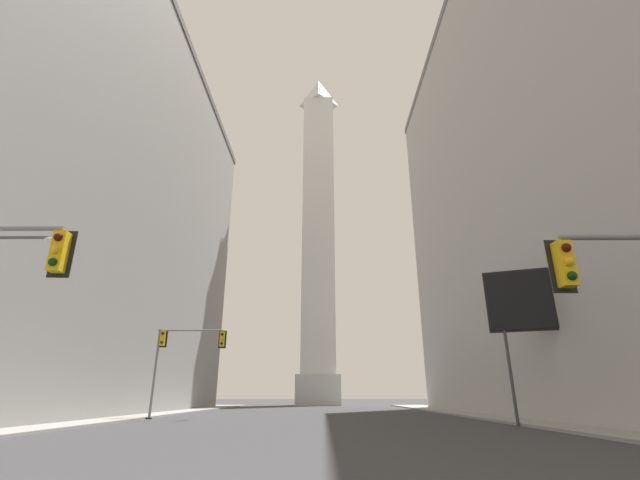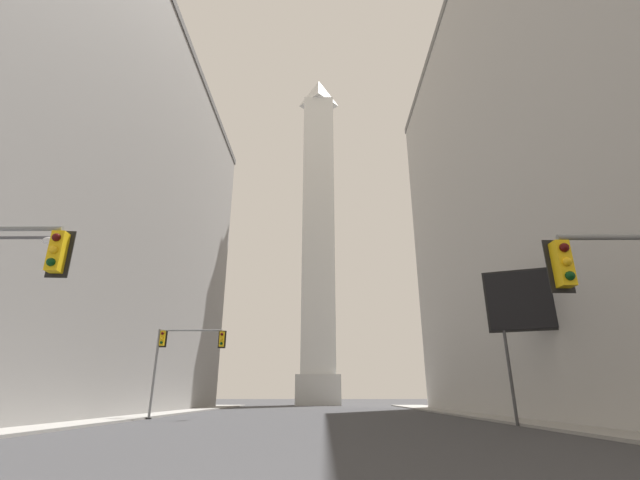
{
  "view_description": "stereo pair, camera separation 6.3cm",
  "coord_description": "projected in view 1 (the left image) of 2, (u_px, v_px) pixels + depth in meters",
  "views": [
    {
      "loc": [
        0.85,
        -2.25,
        1.62
      ],
      "look_at": [
        0.43,
        56.19,
        22.87
      ],
      "focal_mm": 24.0,
      "sensor_mm": 36.0,
      "label": 1
    },
    {
      "loc": [
        0.91,
        -2.25,
        1.62
      ],
      "look_at": [
        0.43,
        56.19,
        22.87
      ],
      "focal_mm": 24.0,
      "sensor_mm": 36.0,
      "label": 2
    }
  ],
  "objects": [
    {
      "name": "building_right",
      "position": [
        597.0,
        159.0,
        37.94
      ],
      "size": [
        21.74,
        53.01,
        42.75
      ],
      "color": "#B2AFAA",
      "rests_on": "ground_plane"
    },
    {
      "name": "obelisk",
      "position": [
        318.0,
        227.0,
        82.96
      ],
      "size": [
        7.53,
        7.53,
        67.2
      ],
      "color": "silver",
      "rests_on": "ground_plane"
    },
    {
      "name": "sidewalk_right",
      "position": [
        538.0,
        421.0,
        26.82
      ],
      "size": [
        5.0,
        89.8,
        0.15
      ],
      "primitive_type": "cube",
      "color": "gray",
      "rests_on": "ground_plane"
    },
    {
      "name": "sidewalk_left",
      "position": [
        84.0,
        421.0,
        27.01
      ],
      "size": [
        5.0,
        89.8,
        0.15
      ],
      "primitive_type": "cube",
      "color": "gray",
      "rests_on": "ground_plane"
    },
    {
      "name": "building_left",
      "position": [
        30.0,
        188.0,
        40.56
      ],
      "size": [
        25.35,
        57.88,
        40.21
      ],
      "color": "gray",
      "rests_on": "ground_plane"
    },
    {
      "name": "traffic_light_mid_left",
      "position": [
        180.0,
        349.0,
        32.27
      ],
      "size": [
        5.3,
        0.52,
        6.4
      ],
      "color": "slate",
      "rests_on": "ground_plane"
    },
    {
      "name": "billboard_sign",
      "position": [
        531.0,
        303.0,
        25.57
      ],
      "size": [
        4.76,
        1.86,
        8.9
      ],
      "color": "#3F3F42",
      "rests_on": "ground_plane"
    }
  ]
}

